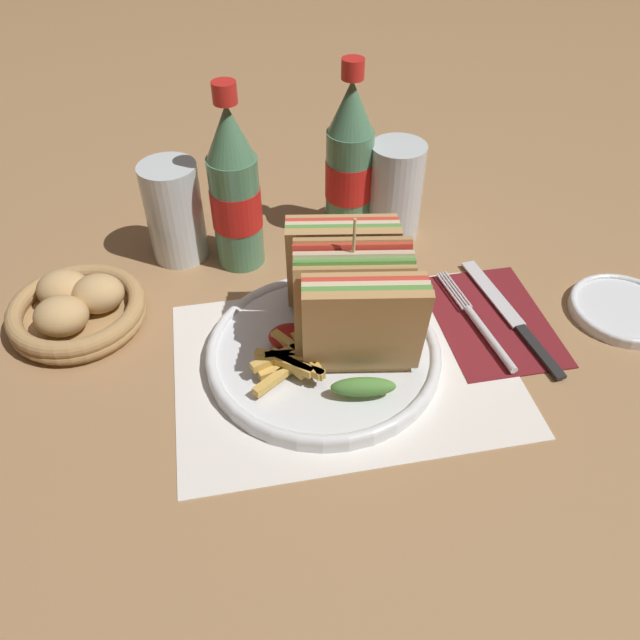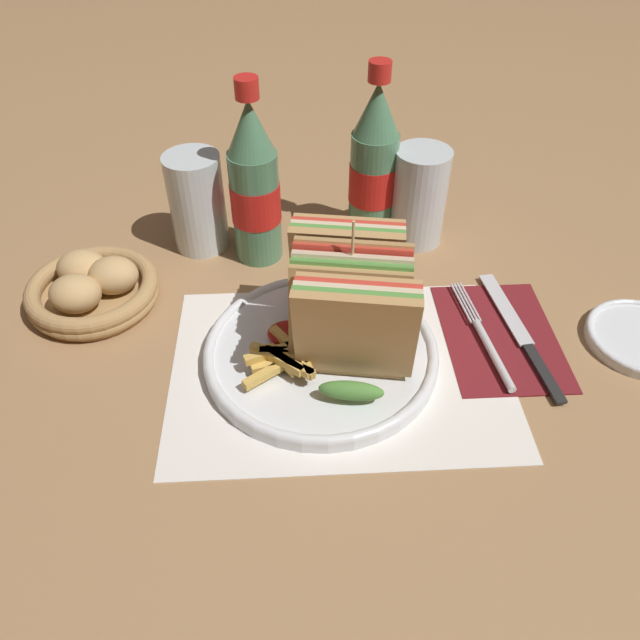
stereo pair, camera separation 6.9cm
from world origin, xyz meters
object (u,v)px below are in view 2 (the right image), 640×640
club_sandwich (351,301)px  coke_bottle_far (374,167)px  glass_near (418,202)px  bread_basket (93,288)px  fork (487,343)px  coke_bottle_near (254,187)px  knife (521,334)px  plate_main (321,352)px  glass_far (197,202)px

club_sandwich → coke_bottle_far: (0.05, 0.24, 0.03)m
glass_near → bread_basket: glass_near is taller
club_sandwich → fork: club_sandwich is taller
fork → coke_bottle_near: size_ratio=0.75×
bread_basket → glass_near: bearing=15.4°
glass_near → bread_basket: (-0.42, -0.11, -0.04)m
fork → knife: (0.04, 0.01, -0.00)m
club_sandwich → coke_bottle_near: coke_bottle_near is taller
plate_main → fork: 0.19m
plate_main → fork: plate_main is taller
plate_main → knife: plate_main is taller
coke_bottle_near → bread_basket: (-0.20, -0.09, -0.08)m
plate_main → bread_basket: 0.30m
glass_far → plate_main: bearing=-56.7°
club_sandwich → coke_bottle_far: size_ratio=0.85×
coke_bottle_near → plate_main: bearing=-70.3°
club_sandwich → glass_near: club_sandwich is taller
glass_near → fork: bearing=-78.2°
coke_bottle_far → club_sandwich: bearing=-102.1°
plate_main → coke_bottle_far: size_ratio=1.09×
fork → glass_near: size_ratio=1.36×
club_sandwich → bread_basket: club_sandwich is taller
plate_main → club_sandwich: (0.03, 0.01, 0.07)m
coke_bottle_far → glass_near: 0.08m
plate_main → knife: size_ratio=1.20×
fork → glass_near: 0.23m
knife → coke_bottle_near: bearing=142.4°
glass_far → bread_basket: size_ratio=0.83×
plate_main → glass_far: bearing=123.3°
fork → glass_near: glass_near is taller
coke_bottle_near → glass_near: bearing=6.8°
plate_main → knife: (0.23, 0.02, -0.00)m
club_sandwich → fork: bearing=-0.6°
plate_main → glass_near: glass_near is taller
coke_bottle_near → bread_basket: bearing=-156.1°
plate_main → fork: size_ratio=1.45×
fork → bread_basket: 0.47m
glass_far → coke_bottle_far: bearing=3.4°
club_sandwich → coke_bottle_far: 0.24m
fork → knife: size_ratio=0.83×
knife → coke_bottle_far: 0.29m
glass_near → glass_far: same height
fork → glass_far: bearing=139.8°
club_sandwich → knife: size_ratio=0.94×
fork → knife: bearing=11.8°
knife → bread_basket: size_ratio=1.36×
coke_bottle_near → glass_far: size_ratio=1.81×
club_sandwich → coke_bottle_near: 0.22m
knife → bread_basket: bearing=162.8°
fork → glass_far: (-0.34, 0.22, 0.06)m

